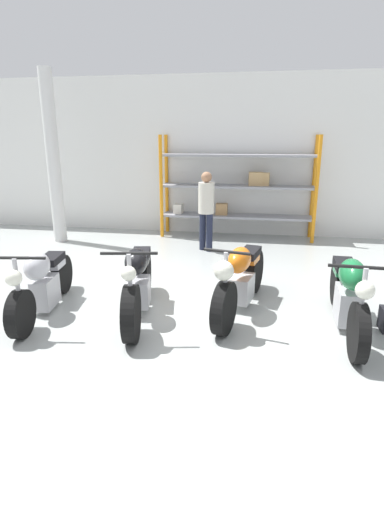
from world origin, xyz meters
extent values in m
plane|color=#9EA3A0|center=(0.00, 0.00, 0.00)|extent=(30.00, 30.00, 0.00)
cube|color=white|center=(0.00, 4.80, 1.80)|extent=(30.00, 0.08, 3.60)
cylinder|color=orange|center=(-1.35, 4.16, 1.15)|extent=(0.08, 0.08, 2.30)
cylinder|color=orange|center=(2.05, 4.16, 1.15)|extent=(0.08, 0.08, 2.30)
cylinder|color=orange|center=(-1.35, 4.71, 1.15)|extent=(0.08, 0.08, 2.30)
cylinder|color=orange|center=(2.05, 4.71, 1.15)|extent=(0.08, 0.08, 2.30)
cube|color=gray|center=(0.35, 4.43, 0.49)|extent=(3.40, 0.55, 0.05)
cube|color=gray|center=(0.35, 4.43, 1.17)|extent=(3.40, 0.55, 0.05)
cube|color=gray|center=(0.35, 4.43, 1.85)|extent=(3.40, 0.55, 0.05)
cube|color=tan|center=(0.76, 4.48, 1.34)|extent=(0.33, 0.26, 0.29)
cube|color=tan|center=(0.96, 4.51, 1.34)|extent=(0.21, 0.26, 0.28)
cube|color=#A87F51|center=(0.01, 4.44, 0.64)|extent=(0.27, 0.24, 0.25)
cube|color=silver|center=(-1.02, 4.43, 0.62)|extent=(0.21, 0.23, 0.22)
cylinder|color=silver|center=(-3.51, 3.39, 1.80)|extent=(0.28, 0.28, 3.60)
cylinder|color=black|center=(-1.79, -0.88, 0.29)|extent=(0.21, 0.59, 0.57)
cylinder|color=black|center=(-1.99, 0.51, 0.29)|extent=(0.21, 0.59, 0.57)
cube|color=#ADADB2|center=(-1.90, -0.13, 0.26)|extent=(0.30, 0.50, 0.40)
ellipsoid|color=#B7B7BF|center=(-1.88, -0.30, 0.68)|extent=(0.36, 0.50, 0.35)
cube|color=black|center=(-1.94, 0.18, 0.62)|extent=(0.31, 0.50, 0.10)
cube|color=#B7B7BF|center=(-1.96, 0.27, 0.53)|extent=(0.25, 0.35, 0.12)
cylinder|color=#ADADB2|center=(-1.80, -0.86, 0.62)|extent=(0.06, 0.06, 0.66)
sphere|color=silver|center=(-1.79, -0.93, 0.75)|extent=(0.19, 0.19, 0.19)
cylinder|color=black|center=(-1.80, -0.83, 0.95)|extent=(0.68, 0.13, 0.04)
cylinder|color=black|center=(-0.50, -0.75, 0.33)|extent=(0.27, 0.68, 0.67)
cylinder|color=black|center=(-0.75, 0.62, 0.33)|extent=(0.27, 0.68, 0.67)
cube|color=#ADADB2|center=(-0.64, -0.01, 0.30)|extent=(0.34, 0.46, 0.35)
ellipsoid|color=black|center=(-0.60, -0.18, 0.77)|extent=(0.36, 0.53, 0.33)
cube|color=black|center=(-0.69, 0.31, 0.72)|extent=(0.31, 0.50, 0.10)
cube|color=black|center=(-0.71, 0.38, 0.63)|extent=(0.25, 0.36, 0.12)
cylinder|color=#ADADB2|center=(-0.50, -0.73, 0.68)|extent=(0.06, 0.06, 0.70)
sphere|color=silver|center=(-0.49, -0.80, 0.83)|extent=(0.17, 0.17, 0.17)
cylinder|color=black|center=(-0.51, -0.70, 1.03)|extent=(0.62, 0.15, 0.04)
cylinder|color=black|center=(0.52, -0.40, 0.32)|extent=(0.28, 0.66, 0.64)
cylinder|color=black|center=(0.84, 1.02, 0.32)|extent=(0.28, 0.66, 0.64)
cube|color=#ADADB2|center=(0.69, 0.36, 0.29)|extent=(0.34, 0.46, 0.35)
ellipsoid|color=orange|center=(0.65, 0.20, 0.74)|extent=(0.39, 0.60, 0.32)
cube|color=black|center=(0.77, 0.72, 0.69)|extent=(0.33, 0.53, 0.10)
cube|color=orange|center=(0.78, 0.78, 0.60)|extent=(0.26, 0.38, 0.12)
cylinder|color=#ADADB2|center=(0.52, -0.38, 0.66)|extent=(0.06, 0.06, 0.68)
sphere|color=silver|center=(0.51, -0.45, 0.80)|extent=(0.23, 0.23, 0.23)
cylinder|color=black|center=(0.53, -0.35, 1.00)|extent=(0.55, 0.15, 0.04)
cylinder|color=black|center=(1.94, -0.76, 0.32)|extent=(0.14, 0.64, 0.63)
cylinder|color=black|center=(1.99, 0.74, 0.32)|extent=(0.14, 0.64, 0.63)
cube|color=#ADADB2|center=(1.97, 0.04, 0.29)|extent=(0.23, 0.51, 0.42)
ellipsoid|color=#196B38|center=(1.96, -0.13, 0.74)|extent=(0.31, 0.57, 0.34)
cube|color=black|center=(1.98, 0.39, 0.69)|extent=(0.26, 0.46, 0.10)
cube|color=#196B38|center=(1.98, 0.48, 0.60)|extent=(0.22, 0.33, 0.12)
cylinder|color=#ADADB2|center=(1.94, -0.74, 0.66)|extent=(0.05, 0.05, 0.69)
sphere|color=silver|center=(1.94, -0.81, 0.81)|extent=(0.19, 0.19, 0.19)
cylinder|color=black|center=(1.94, -0.71, 1.01)|extent=(0.71, 0.06, 0.04)
cylinder|color=#1E2338|center=(-0.26, 3.21, 0.39)|extent=(0.13, 0.13, 0.77)
cylinder|color=#1E2338|center=(-0.11, 3.11, 0.39)|extent=(0.13, 0.13, 0.77)
cylinder|color=beige|center=(-0.18, 3.16, 1.08)|extent=(0.44, 0.44, 0.61)
sphere|color=#9E7051|center=(-0.18, 3.16, 1.49)|extent=(0.21, 0.21, 0.21)
camera|label=1|loc=(0.87, -4.70, 2.25)|focal=28.00mm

